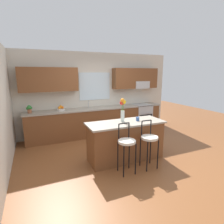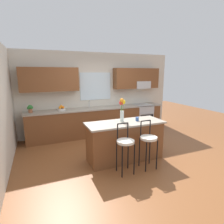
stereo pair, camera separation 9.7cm
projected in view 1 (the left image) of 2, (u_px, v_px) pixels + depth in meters
ground_plane at (121, 154)px, 4.68m from camera, size 14.00×14.00×0.00m
wall_left at (0, 108)px, 3.66m from camera, size 0.12×4.60×2.70m
back_wall_assembly at (96, 89)px, 6.15m from camera, size 5.60×0.50×2.70m
counter_run at (98, 121)px, 6.10m from camera, size 4.56×0.64×0.92m
sink_faucet at (89, 103)px, 6.00m from camera, size 0.02×0.13×0.23m
oven_range at (141, 117)px, 6.74m from camera, size 0.60×0.64×0.92m
kitchen_island at (126, 141)px, 4.35m from camera, size 1.83×0.70×0.92m
bar_stool_near at (127, 144)px, 3.70m from camera, size 0.36×0.36×1.04m
bar_stool_middle at (149, 140)px, 3.92m from camera, size 0.36×0.36×1.04m
flower_vase at (123, 108)px, 4.22m from camera, size 0.15×0.15×0.56m
mug_ceramic at (138, 119)px, 4.36m from camera, size 0.08×0.08×0.09m
fruit_bowl_oranges at (61, 109)px, 5.53m from camera, size 0.24×0.24×0.16m
potted_plant_small at (29, 109)px, 5.17m from camera, size 0.17×0.12×0.23m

